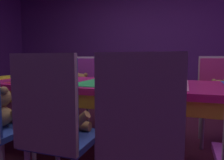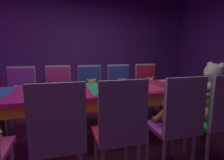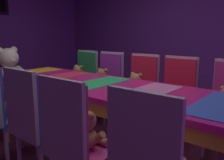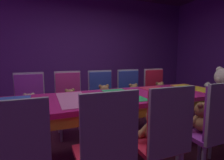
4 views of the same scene
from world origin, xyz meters
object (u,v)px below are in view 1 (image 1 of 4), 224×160
chair_right_2 (126,86)px  chair_right_4 (55,83)px  chair_right_1 (165,88)px  teddy_left_2 (66,115)px  teddy_right_0 (219,94)px  chair_right_3 (86,85)px  teddy_left_3 (1,109)px  teddy_right_4 (49,85)px  teddy_right_2 (122,88)px  banquet_table (101,91)px  chair_left_2 (52,120)px  teddy_left_1 (146,128)px  chair_right_0 (217,90)px  chair_left_1 (141,132)px  teddy_right_3 (81,86)px

chair_right_2 → chair_right_4: 1.07m
chair_right_1 → chair_right_2: size_ratio=1.00×
teddy_left_2 → chair_right_4: 1.83m
teddy_right_0 → chair_right_3: size_ratio=0.30×
teddy_left_3 → teddy_right_4: (1.34, 0.54, 0.01)m
teddy_left_3 → teddy_right_4: size_ratio=0.95×
chair_right_4 → teddy_left_2: bearing=35.8°
teddy_left_3 → teddy_right_2: size_ratio=0.98×
banquet_table → teddy_right_4: teddy_right_4 is taller
chair_left_2 → teddy_left_1: bearing=-78.8°
teddy_right_0 → chair_right_2: size_ratio=0.30×
chair_right_4 → teddy_right_4: bearing=-0.0°
banquet_table → chair_right_2: bearing=-0.9°
teddy_left_3 → chair_right_3: size_ratio=0.32×
chair_right_0 → chair_right_4: (0.01, 2.15, 0.00)m
teddy_right_0 → chair_right_0: bearing=-180.0°
teddy_right_2 → teddy_right_4: size_ratio=0.97×
teddy_left_3 → teddy_right_0: (1.34, -1.61, -0.01)m
chair_left_2 → teddy_right_4: chair_left_2 is taller
chair_right_1 → chair_right_3: 1.07m
teddy_left_2 → chair_right_4: (1.48, 1.07, 0.00)m
chair_left_1 → chair_left_2: size_ratio=1.00×
teddy_right_2 → chair_right_0: bearing=97.7°
chair_left_2 → teddy_right_4: size_ratio=2.95×
teddy_right_0 → chair_right_4: bearing=-94.0°
teddy_right_0 → chair_right_1: 0.59m
teddy_right_0 → chair_right_4: size_ratio=0.30×
chair_left_2 → teddy_left_2: chair_left_2 is taller
chair_right_0 → teddy_right_0: bearing=0.0°
chair_right_1 → teddy_right_4: 1.58m
chair_right_0 → chair_right_4: same height
chair_right_2 → chair_left_2: bearing=0.0°
chair_right_1 → teddy_right_4: (-0.13, 1.57, -0.00)m
teddy_left_3 → teddy_right_3: teddy_right_3 is taller
chair_right_0 → chair_right_2: bearing=-89.9°
chair_left_2 → chair_left_1: bearing=-94.0°
teddy_right_2 → chair_right_4: bearing=-98.1°
chair_right_1 → teddy_right_0: bearing=77.0°
teddy_right_4 → teddy_left_3: bearing=21.8°
chair_right_2 → chair_right_0: bearing=90.1°
teddy_left_2 → chair_right_1: size_ratio=0.34×
chair_left_2 → teddy_left_2: size_ratio=2.96×
teddy_left_1 → chair_right_3: chair_right_3 is taller
chair_right_3 → chair_right_2: bearing=89.2°
teddy_left_2 → teddy_right_3: bearing=23.2°
chair_left_1 → teddy_right_0: bearing=-19.8°
teddy_right_2 → chair_right_4: 1.08m
teddy_left_2 → chair_left_2: bearing=180.0°
chair_right_0 → teddy_right_4: 2.15m
teddy_right_3 → chair_right_0: bearing=94.8°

